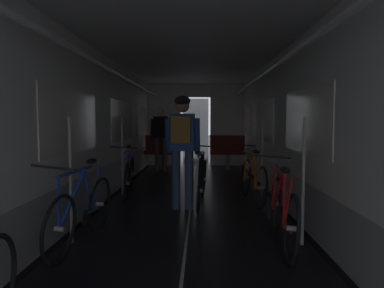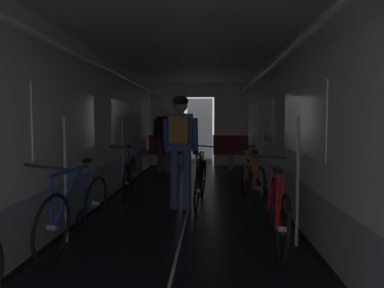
# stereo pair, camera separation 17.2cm
# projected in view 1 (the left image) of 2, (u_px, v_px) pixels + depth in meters

# --- Properties ---
(train_car_shell) EXTENTS (3.14, 12.34, 2.57)m
(train_car_shell) POSITION_uv_depth(u_px,v_px,m) (190.00, 98.00, 5.34)
(train_car_shell) COLOR black
(train_car_shell) RESTS_ON ground
(bench_seat_far_left) EXTENTS (0.98, 0.51, 0.95)m
(bench_seat_far_left) POSITION_uv_depth(u_px,v_px,m) (162.00, 149.00, 9.90)
(bench_seat_far_left) COLOR gray
(bench_seat_far_left) RESTS_ON ground
(bench_seat_far_right) EXTENTS (0.98, 0.51, 0.95)m
(bench_seat_far_right) POSITION_uv_depth(u_px,v_px,m) (228.00, 149.00, 9.86)
(bench_seat_far_right) COLOR gray
(bench_seat_far_right) RESTS_ON ground
(bicycle_blue) EXTENTS (0.45, 1.69, 0.95)m
(bicycle_blue) POSITION_uv_depth(u_px,v_px,m) (82.00, 210.00, 3.90)
(bicycle_blue) COLOR black
(bicycle_blue) RESTS_ON ground
(bicycle_red) EXTENTS (0.44, 1.69, 0.95)m
(bicycle_red) POSITION_uv_depth(u_px,v_px,m) (282.00, 210.00, 3.90)
(bicycle_red) COLOR black
(bicycle_red) RESTS_ON ground
(bicycle_purple) EXTENTS (0.44, 1.69, 0.95)m
(bicycle_purple) POSITION_uv_depth(u_px,v_px,m) (129.00, 175.00, 6.37)
(bicycle_purple) COLOR black
(bicycle_purple) RESTS_ON ground
(bicycle_orange) EXTENTS (0.45, 1.69, 0.95)m
(bicycle_orange) POSITION_uv_depth(u_px,v_px,m) (253.00, 179.00, 5.96)
(bicycle_orange) COLOR black
(bicycle_orange) RESTS_ON ground
(person_cyclist_aisle) EXTENTS (0.54, 0.40, 1.73)m
(person_cyclist_aisle) POSITION_uv_depth(u_px,v_px,m) (182.00, 139.00, 5.42)
(person_cyclist_aisle) COLOR #384C75
(person_cyclist_aisle) RESTS_ON ground
(bicycle_black_in_aisle) EXTENTS (0.44, 1.69, 0.95)m
(bicycle_black_in_aisle) POSITION_uv_depth(u_px,v_px,m) (202.00, 182.00, 5.73)
(bicycle_black_in_aisle) COLOR black
(bicycle_black_in_aisle) RESTS_ON ground
(person_standing_near_bench) EXTENTS (0.53, 0.23, 1.69)m
(person_standing_near_bench) POSITION_uv_depth(u_px,v_px,m) (161.00, 135.00, 9.50)
(person_standing_near_bench) COLOR brown
(person_standing_near_bench) RESTS_ON ground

